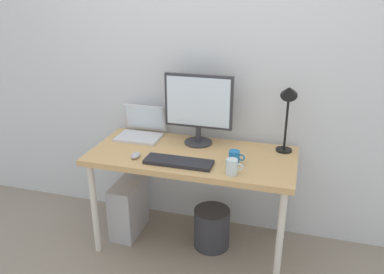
{
  "coord_description": "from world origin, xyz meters",
  "views": [
    {
      "loc": [
        0.67,
        -2.31,
        1.81
      ],
      "look_at": [
        0.0,
        0.0,
        0.86
      ],
      "focal_mm": 36.25,
      "sensor_mm": 36.0,
      "label": 1
    }
  ],
  "objects_px": {
    "monitor": "(198,106)",
    "desk_lamp": "(288,102)",
    "laptop": "(141,129)",
    "computer_tower": "(129,207)",
    "keyboard": "(179,162)",
    "coffee_mug": "(234,157)",
    "mouse": "(136,155)",
    "wastebasket": "(212,228)",
    "desk": "(192,163)",
    "glass_cup": "(232,167)"
  },
  "relations": [
    {
      "from": "monitor",
      "to": "desk_lamp",
      "type": "distance_m",
      "value": 0.61
    },
    {
      "from": "wastebasket",
      "to": "mouse",
      "type": "bearing_deg",
      "value": -157.67
    },
    {
      "from": "laptop",
      "to": "wastebasket",
      "type": "bearing_deg",
      "value": -16.65
    },
    {
      "from": "laptop",
      "to": "keyboard",
      "type": "distance_m",
      "value": 0.57
    },
    {
      "from": "keyboard",
      "to": "coffee_mug",
      "type": "distance_m",
      "value": 0.36
    },
    {
      "from": "wastebasket",
      "to": "laptop",
      "type": "bearing_deg",
      "value": 163.35
    },
    {
      "from": "desk",
      "to": "wastebasket",
      "type": "xyz_separation_m",
      "value": [
        0.14,
        0.03,
        -0.52
      ]
    },
    {
      "from": "desk",
      "to": "mouse",
      "type": "relative_size",
      "value": 15.43
    },
    {
      "from": "desk_lamp",
      "to": "coffee_mug",
      "type": "relative_size",
      "value": 4.72
    },
    {
      "from": "laptop",
      "to": "desk_lamp",
      "type": "height_order",
      "value": "desk_lamp"
    },
    {
      "from": "coffee_mug",
      "to": "laptop",
      "type": "bearing_deg",
      "value": 159.67
    },
    {
      "from": "mouse",
      "to": "wastebasket",
      "type": "relative_size",
      "value": 0.3
    },
    {
      "from": "keyboard",
      "to": "glass_cup",
      "type": "height_order",
      "value": "glass_cup"
    },
    {
      "from": "computer_tower",
      "to": "desk_lamp",
      "type": "bearing_deg",
      "value": 8.28
    },
    {
      "from": "keyboard",
      "to": "wastebasket",
      "type": "bearing_deg",
      "value": 48.68
    },
    {
      "from": "coffee_mug",
      "to": "wastebasket",
      "type": "bearing_deg",
      "value": 147.6
    },
    {
      "from": "monitor",
      "to": "glass_cup",
      "type": "relative_size",
      "value": 4.75
    },
    {
      "from": "coffee_mug",
      "to": "desk",
      "type": "bearing_deg",
      "value": 165.95
    },
    {
      "from": "desk_lamp",
      "to": "glass_cup",
      "type": "bearing_deg",
      "value": -123.84
    },
    {
      "from": "monitor",
      "to": "desk",
      "type": "bearing_deg",
      "value": -87.72
    },
    {
      "from": "laptop",
      "to": "monitor",
      "type": "bearing_deg",
      "value": -2.4
    },
    {
      "from": "laptop",
      "to": "wastebasket",
      "type": "distance_m",
      "value": 0.9
    },
    {
      "from": "keyboard",
      "to": "computer_tower",
      "type": "height_order",
      "value": "keyboard"
    },
    {
      "from": "laptop",
      "to": "glass_cup",
      "type": "relative_size",
      "value": 3.03
    },
    {
      "from": "desk_lamp",
      "to": "keyboard",
      "type": "relative_size",
      "value": 1.13
    },
    {
      "from": "desk_lamp",
      "to": "computer_tower",
      "type": "bearing_deg",
      "value": -171.72
    },
    {
      "from": "desk",
      "to": "keyboard",
      "type": "distance_m",
      "value": 0.2
    },
    {
      "from": "monitor",
      "to": "laptop",
      "type": "xyz_separation_m",
      "value": [
        -0.45,
        0.02,
        -0.22
      ]
    },
    {
      "from": "computer_tower",
      "to": "keyboard",
      "type": "bearing_deg",
      "value": -23.2
    },
    {
      "from": "keyboard",
      "to": "glass_cup",
      "type": "xyz_separation_m",
      "value": [
        0.35,
        -0.05,
        0.04
      ]
    },
    {
      "from": "desk",
      "to": "wastebasket",
      "type": "relative_size",
      "value": 4.63
    },
    {
      "from": "desk_lamp",
      "to": "coffee_mug",
      "type": "xyz_separation_m",
      "value": [
        -0.29,
        -0.26,
        -0.31
      ]
    },
    {
      "from": "monitor",
      "to": "wastebasket",
      "type": "distance_m",
      "value": 0.9
    },
    {
      "from": "desk_lamp",
      "to": "wastebasket",
      "type": "height_order",
      "value": "desk_lamp"
    },
    {
      "from": "coffee_mug",
      "to": "computer_tower",
      "type": "xyz_separation_m",
      "value": [
        -0.82,
        0.1,
        -0.57
      ]
    },
    {
      "from": "wastebasket",
      "to": "monitor",
      "type": "bearing_deg",
      "value": 133.11
    },
    {
      "from": "mouse",
      "to": "glass_cup",
      "type": "bearing_deg",
      "value": -4.97
    },
    {
      "from": "keyboard",
      "to": "coffee_mug",
      "type": "height_order",
      "value": "coffee_mug"
    },
    {
      "from": "mouse",
      "to": "coffee_mug",
      "type": "xyz_separation_m",
      "value": [
        0.64,
        0.09,
        0.03
      ]
    },
    {
      "from": "computer_tower",
      "to": "laptop",
      "type": "bearing_deg",
      "value": 71.48
    },
    {
      "from": "desk",
      "to": "monitor",
      "type": "relative_size",
      "value": 2.77
    },
    {
      "from": "monitor",
      "to": "desk_lamp",
      "type": "xyz_separation_m",
      "value": [
        0.6,
        0.0,
        0.07
      ]
    },
    {
      "from": "desk",
      "to": "keyboard",
      "type": "bearing_deg",
      "value": -102.01
    },
    {
      "from": "desk",
      "to": "keyboard",
      "type": "relative_size",
      "value": 3.16
    },
    {
      "from": "desk",
      "to": "glass_cup",
      "type": "relative_size",
      "value": 13.14
    },
    {
      "from": "monitor",
      "to": "keyboard",
      "type": "bearing_deg",
      "value": -94.79
    },
    {
      "from": "laptop",
      "to": "computer_tower",
      "type": "distance_m",
      "value": 0.62
    },
    {
      "from": "glass_cup",
      "to": "wastebasket",
      "type": "relative_size",
      "value": 0.35
    },
    {
      "from": "laptop",
      "to": "coffee_mug",
      "type": "relative_size",
      "value": 3.05
    },
    {
      "from": "desk",
      "to": "wastebasket",
      "type": "distance_m",
      "value": 0.54
    }
  ]
}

